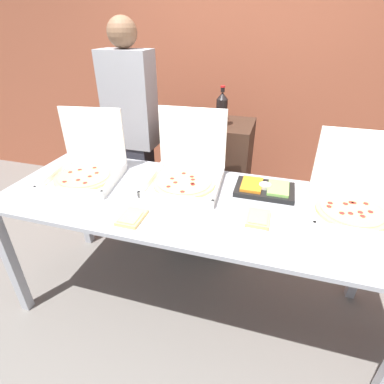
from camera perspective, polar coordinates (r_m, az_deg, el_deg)
The scene contains 14 objects.
ground_plane at distance 2.36m, azimuth 0.00°, elevation -19.97°, with size 16.00×16.00×0.00m, color slate.
brick_wall_behind at distance 3.22m, azimuth 9.42°, elevation 22.26°, with size 10.00×0.06×2.80m.
buffet_table at distance 1.83m, azimuth 0.00°, elevation -3.98°, with size 2.34×0.88×0.88m.
pizza_box_far_right at distance 1.93m, azimuth -1.08°, elevation 3.86°, with size 0.48×0.50×0.45m.
pizza_box_far_left at distance 2.12m, azimuth -19.43°, elevation 4.47°, with size 0.50×0.51×0.43m.
pizza_box_near_right at distance 1.85m, azimuth 28.18°, elevation -1.29°, with size 0.42×0.44×0.42m.
paper_plate_front_center at distance 1.63m, azimuth -11.38°, elevation -4.92°, with size 0.22×0.22×0.03m.
paper_plate_front_right at distance 1.63m, azimuth 12.50°, elevation -5.01°, with size 0.20×0.20×0.03m.
veggie_tray at distance 1.90m, azimuth 13.65°, elevation 0.63°, with size 0.36×0.24×0.05m.
sideboard_podium at distance 2.61m, azimuth 3.21°, elevation 1.37°, with size 0.66×0.45×1.12m.
soda_bottle at distance 2.29m, azimuth 5.69°, elevation 15.51°, with size 0.08×0.08×0.29m.
soda_can_silver at distance 2.32m, azimuth -3.24°, elevation 14.25°, with size 0.07×0.07×0.12m.
soda_can_colored at distance 2.44m, azimuth 5.52°, elevation 14.91°, with size 0.07×0.07×0.12m.
person_guest_cap at distance 2.60m, azimuth -11.25°, elevation 10.59°, with size 0.40×0.22×1.84m.
Camera 1 is at (0.44, -1.46, 1.80)m, focal length 28.00 mm.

